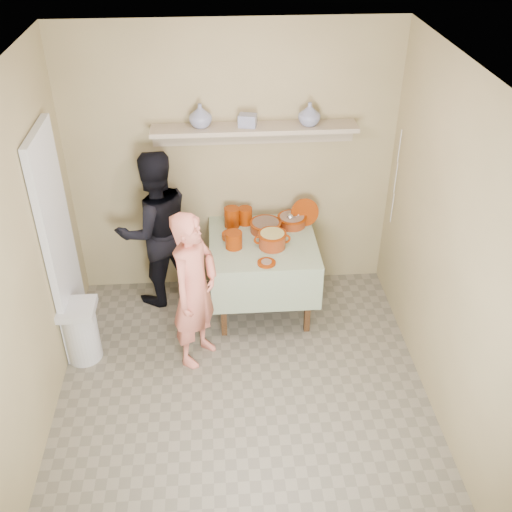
{
  "coord_description": "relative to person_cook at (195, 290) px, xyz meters",
  "views": [
    {
      "loc": [
        -0.14,
        -3.3,
        3.66
      ],
      "look_at": [
        0.15,
        0.75,
        0.95
      ],
      "focal_mm": 42.0,
      "sensor_mm": 36.0,
      "label": 1
    }
  ],
  "objects": [
    {
      "name": "front_plate",
      "position": [
        0.61,
        0.27,
        0.06
      ],
      "size": [
        0.16,
        0.16,
        0.03
      ],
      "color": "#722103",
      "rests_on": "serving_table"
    },
    {
      "name": "ladle",
      "position": [
        0.89,
        0.86,
        0.16
      ],
      "size": [
        0.08,
        0.26,
        0.19
      ],
      "color": "silver",
      "rests_on": "cazuela_meat_b"
    },
    {
      "name": "cazuela_rice",
      "position": [
        0.69,
        0.53,
        0.13
      ],
      "size": [
        0.33,
        0.25,
        0.14
      ],
      "color": "maroon",
      "rests_on": "serving_table"
    },
    {
      "name": "propped_lid",
      "position": [
        1.03,
        0.92,
        0.17
      ],
      "size": [
        0.28,
        0.14,
        0.26
      ],
      "primitive_type": "cylinder",
      "rotation": [
        1.22,
        0.0,
        0.11
      ],
      "color": "#722103",
      "rests_on": "serving_table"
    },
    {
      "name": "cazuela_meat_a",
      "position": [
        0.65,
        0.8,
        0.11
      ],
      "size": [
        0.3,
        0.3,
        0.1
      ],
      "color": "maroon",
      "rests_on": "serving_table"
    },
    {
      "name": "cazuela_meat_b",
      "position": [
        0.91,
        0.89,
        0.11
      ],
      "size": [
        0.28,
        0.28,
        0.1
      ],
      "color": "maroon",
      "rests_on": "serving_table"
    },
    {
      "name": "electrical_cord",
      "position": [
        1.83,
        0.84,
        0.54
      ],
      "size": [
        0.01,
        0.05,
        0.9
      ],
      "color": "silver",
      "rests_on": "wall_shelf"
    },
    {
      "name": "wall_shelf",
      "position": [
        0.56,
        1.01,
        0.96
      ],
      "size": [
        1.8,
        0.25,
        0.21
      ],
      "color": "tan",
      "rests_on": "room_shell"
    },
    {
      "name": "vase_left",
      "position": [
        0.1,
        1.0,
        1.11
      ],
      "size": [
        0.28,
        0.28,
        0.21
      ],
      "primitive_type": "imported",
      "rotation": [
        0.0,
        0.0,
        0.93
      ],
      "color": "navy",
      "rests_on": "wall_shelf"
    },
    {
      "name": "tile_panel",
      "position": [
        -1.1,
        0.31,
        0.29
      ],
      "size": [
        0.06,
        0.7,
        2.0
      ],
      "primitive_type": "cube",
      "color": "silver",
      "rests_on": "ground"
    },
    {
      "name": "ground",
      "position": [
        0.36,
        -0.64,
        -0.71
      ],
      "size": [
        3.5,
        3.5,
        0.0
      ],
      "primitive_type": "plane",
      "color": "#746D5B",
      "rests_on": "ground"
    },
    {
      "name": "bowl_stack",
      "position": [
        0.35,
        0.55,
        0.13
      ],
      "size": [
        0.15,
        0.15,
        0.15
      ],
      "primitive_type": "cylinder",
      "color": "#722103",
      "rests_on": "serving_table"
    },
    {
      "name": "vase_right",
      "position": [
        1.04,
        0.97,
        1.11
      ],
      "size": [
        0.24,
        0.24,
        0.2
      ],
      "primitive_type": "imported",
      "rotation": [
        0.0,
        0.0,
        0.3
      ],
      "color": "navy",
      "rests_on": "wall_shelf"
    },
    {
      "name": "person_cook",
      "position": [
        0.0,
        0.0,
        0.0
      ],
      "size": [
        0.56,
        0.62,
        1.42
      ],
      "primitive_type": "imported",
      "rotation": [
        0.0,
        0.0,
        1.01
      ],
      "color": "#E17461",
      "rests_on": "ground"
    },
    {
      "name": "serving_table",
      "position": [
        0.61,
        0.64,
        -0.07
      ],
      "size": [
        0.97,
        0.97,
        0.76
      ],
      "color": "#4C2D16",
      "rests_on": "ground"
    },
    {
      "name": "trash_bin",
      "position": [
        -1.0,
        0.05,
        -0.43
      ],
      "size": [
        0.32,
        0.32,
        0.56
      ],
      "color": "silver",
      "rests_on": "ground"
    },
    {
      "name": "plate_stack_a",
      "position": [
        0.34,
        0.92,
        0.14
      ],
      "size": [
        0.14,
        0.14,
        0.19
      ],
      "primitive_type": "cylinder",
      "color": "#722103",
      "rests_on": "serving_table"
    },
    {
      "name": "ceramic_box",
      "position": [
        0.5,
        0.98,
        1.06
      ],
      "size": [
        0.17,
        0.14,
        0.11
      ],
      "primitive_type": "cube",
      "rotation": [
        0.0,
        0.0,
        -0.24
      ],
      "color": "navy",
      "rests_on": "wall_shelf"
    },
    {
      "name": "empty_bowl",
      "position": [
        0.33,
        0.7,
        0.07
      ],
      "size": [
        0.17,
        0.17,
        0.05
      ],
      "primitive_type": "cylinder",
      "color": "#722103",
      "rests_on": "serving_table"
    },
    {
      "name": "person_helper",
      "position": [
        -0.37,
        0.88,
        0.06
      ],
      "size": [
        0.93,
        0.84,
        1.55
      ],
      "primitive_type": "imported",
      "rotation": [
        0.0,
        0.0,
        -2.72
      ],
      "color": "black",
      "rests_on": "ground"
    },
    {
      "name": "room_shell",
      "position": [
        0.36,
        -0.64,
        0.9
      ],
      "size": [
        3.04,
        3.54,
        2.62
      ],
      "color": "tan",
      "rests_on": "ground"
    },
    {
      "name": "plate_stack_b",
      "position": [
        0.47,
        0.96,
        0.13
      ],
      "size": [
        0.14,
        0.14,
        0.16
      ],
      "primitive_type": "cylinder",
      "color": "#722103",
      "rests_on": "serving_table"
    }
  ]
}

